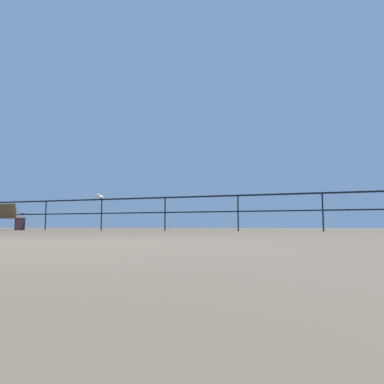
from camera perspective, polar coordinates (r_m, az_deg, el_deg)
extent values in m
plane|color=brown|center=(3.16, -23.63, -7.79)|extent=(60.00, 60.00, 0.00)
cube|color=black|center=(10.81, 7.56, -0.58)|extent=(24.51, 0.05, 0.05)
cube|color=black|center=(10.78, 7.60, -3.19)|extent=(24.51, 0.04, 0.04)
cylinder|color=black|center=(14.19, -22.97, -3.61)|extent=(0.04, 0.04, 1.10)
cylinder|color=black|center=(12.69, -14.69, -3.67)|extent=(0.04, 0.04, 1.10)
cylinder|color=black|center=(11.51, -4.47, -3.66)|extent=(0.04, 0.04, 1.10)
cylinder|color=black|center=(10.77, 7.60, -3.48)|extent=(0.04, 0.04, 1.10)
cylinder|color=black|center=(10.57, 20.76, -3.12)|extent=(0.04, 0.04, 1.10)
cube|color=brown|center=(14.73, -28.29, -3.76)|extent=(1.53, 0.56, 0.05)
cube|color=brown|center=(14.60, -28.90, -2.72)|extent=(1.51, 0.23, 0.51)
cube|color=black|center=(14.19, -26.50, -4.73)|extent=(0.06, 0.43, 0.47)
cube|color=black|center=(14.32, -25.87, -3.27)|extent=(0.06, 0.33, 0.04)
ellipsoid|color=silver|center=(12.76, -14.88, -0.80)|extent=(0.20, 0.27, 0.14)
ellipsoid|color=gray|center=(12.77, -14.88, -0.70)|extent=(0.16, 0.24, 0.05)
sphere|color=silver|center=(12.69, -15.24, -0.48)|extent=(0.11, 0.11, 0.11)
cone|color=gold|center=(12.64, -15.49, -0.45)|extent=(0.05, 0.06, 0.04)
cube|color=gray|center=(12.86, -14.44, -0.81)|extent=(0.08, 0.10, 0.02)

